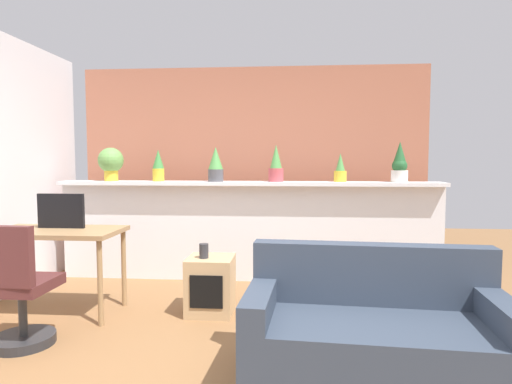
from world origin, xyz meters
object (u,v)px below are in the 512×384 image
object	(u,v)px
tv_monitor	(61,211)
potted_plant_4	(340,170)
office_chair	(17,295)
potted_plant_2	(216,165)
potted_plant_1	(158,166)
couch	(374,335)
vase_on_shelf	(204,251)
side_cube_shelf	(211,285)
potted_plant_5	(400,165)
potted_plant_3	(276,165)
desk	(57,239)
potted_plant_0	(111,162)

from	to	relation	value
tv_monitor	potted_plant_4	bearing A→B (deg)	23.91
tv_monitor	office_chair	bearing A→B (deg)	-83.71
potted_plant_2	potted_plant_1	bearing A→B (deg)	177.95
office_chair	couch	xyz separation A→B (m)	(2.47, -0.25, -0.11)
tv_monitor	vase_on_shelf	size ratio (longest dim) A/B	3.30
potted_plant_2	office_chair	distance (m)	2.36
potted_plant_2	potted_plant_4	world-z (taller)	potted_plant_2
potted_plant_1	potted_plant_2	distance (m)	0.66
potted_plant_1	side_cube_shelf	distance (m)	1.68
potted_plant_1	potted_plant_5	xyz separation A→B (m)	(2.66, 0.03, 0.01)
potted_plant_3	tv_monitor	distance (m)	2.22
potted_plant_4	potted_plant_5	world-z (taller)	potted_plant_5
potted_plant_4	tv_monitor	world-z (taller)	potted_plant_4
potted_plant_4	office_chair	xyz separation A→B (m)	(-2.49, -1.93, -0.86)
potted_plant_3	potted_plant_2	bearing A→B (deg)	-176.20
potted_plant_3	potted_plant_4	distance (m)	0.71
couch	potted_plant_3	bearing A→B (deg)	107.57
potted_plant_5	tv_monitor	world-z (taller)	potted_plant_5
desk	office_chair	distance (m)	0.76
office_chair	potted_plant_5	bearing A→B (deg)	31.50
potted_plant_5	couch	xyz separation A→B (m)	(-0.66, -2.17, -1.03)
potted_plant_1	potted_plant_3	bearing A→B (deg)	0.90
potted_plant_1	vase_on_shelf	world-z (taller)	potted_plant_1
tv_monitor	side_cube_shelf	bearing A→B (deg)	1.59
potted_plant_3	tv_monitor	bearing A→B (deg)	-149.25
desk	side_cube_shelf	bearing A→B (deg)	4.99
potted_plant_4	desk	distance (m)	2.92
side_cube_shelf	vase_on_shelf	world-z (taller)	vase_on_shelf
couch	office_chair	bearing A→B (deg)	174.13
potted_plant_4	couch	xyz separation A→B (m)	(-0.02, -2.18, -0.97)
potted_plant_4	couch	bearing A→B (deg)	-90.61
potted_plant_0	desk	size ratio (longest dim) A/B	0.35
potted_plant_2	couch	world-z (taller)	potted_plant_2
potted_plant_3	side_cube_shelf	bearing A→B (deg)	-116.51
potted_plant_1	potted_plant_4	bearing A→B (deg)	1.40
potted_plant_5	desk	bearing A→B (deg)	-159.42
desk	tv_monitor	xyz separation A→B (m)	(0.00, 0.08, 0.24)
potted_plant_0	potted_plant_2	world-z (taller)	potted_plant_2
potted_plant_0	potted_plant_2	xyz separation A→B (m)	(1.22, -0.04, -0.03)
potted_plant_1	potted_plant_2	world-z (taller)	potted_plant_2
potted_plant_4	vase_on_shelf	distance (m)	1.86
potted_plant_0	couch	world-z (taller)	potted_plant_0
tv_monitor	vase_on_shelf	world-z (taller)	tv_monitor
office_chair	couch	world-z (taller)	office_chair
potted_plant_2	office_chair	bearing A→B (deg)	-121.10
desk	side_cube_shelf	size ratio (longest dim) A/B	2.20
potted_plant_0	potted_plant_4	distance (m)	2.59
potted_plant_5	couch	size ratio (longest dim) A/B	0.27
side_cube_shelf	potted_plant_3	bearing A→B (deg)	63.49
potted_plant_0	potted_plant_5	size ratio (longest dim) A/B	0.87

